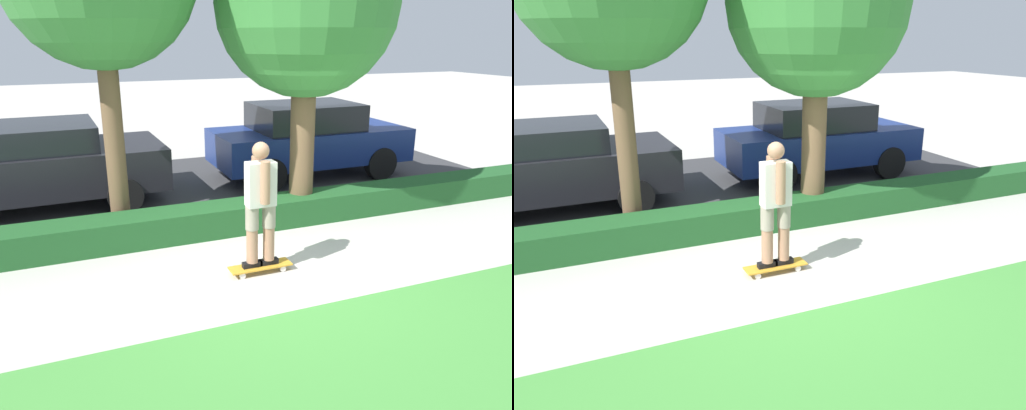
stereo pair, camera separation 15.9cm
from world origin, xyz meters
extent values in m
plane|color=#BCB7AD|center=(0.00, 0.00, 0.00)|extent=(60.00, 60.00, 0.00)
cube|color=#38383A|center=(0.00, 4.20, 0.00)|extent=(12.83, 5.00, 0.01)
cube|color=#1E5123|center=(0.00, 1.60, 0.23)|extent=(12.83, 0.60, 0.45)
cube|color=gold|center=(-0.26, 0.06, 0.09)|extent=(0.84, 0.24, 0.02)
cylinder|color=silver|center=(0.03, -0.03, 0.04)|extent=(0.08, 0.04, 0.08)
cylinder|color=silver|center=(0.03, 0.15, 0.04)|extent=(0.08, 0.04, 0.08)
cylinder|color=silver|center=(-0.54, -0.03, 0.04)|extent=(0.08, 0.04, 0.08)
cylinder|color=silver|center=(-0.54, 0.15, 0.04)|extent=(0.08, 0.04, 0.08)
cube|color=black|center=(-0.37, 0.06, 0.13)|extent=(0.26, 0.09, 0.07)
cylinder|color=#A37556|center=(-0.37, 0.06, 0.55)|extent=(0.15, 0.15, 0.76)
cylinder|color=gray|center=(-0.37, 0.06, 0.78)|extent=(0.17, 0.17, 0.30)
cube|color=black|center=(-0.14, 0.06, 0.13)|extent=(0.26, 0.09, 0.07)
cylinder|color=#A37556|center=(-0.14, 0.06, 0.55)|extent=(0.15, 0.15, 0.76)
cylinder|color=gray|center=(-0.14, 0.06, 0.78)|extent=(0.17, 0.17, 0.30)
cube|color=silver|center=(-0.26, 0.06, 1.21)|extent=(0.36, 0.20, 0.56)
cylinder|color=#A37556|center=(-0.26, -0.10, 1.27)|extent=(0.12, 0.12, 0.53)
cylinder|color=#A37556|center=(-0.26, 0.21, 1.27)|extent=(0.12, 0.12, 0.53)
sphere|color=#A37556|center=(-0.26, 0.06, 1.63)|extent=(0.22, 0.22, 0.22)
cylinder|color=brown|center=(-1.76, 2.15, 1.54)|extent=(0.30, 0.30, 3.09)
cylinder|color=brown|center=(1.17, 1.75, 1.33)|extent=(0.40, 0.40, 2.65)
sphere|color=#387F38|center=(1.17, 1.75, 3.42)|extent=(2.79, 2.79, 2.79)
cube|color=black|center=(-2.92, 4.04, 0.69)|extent=(4.41, 2.09, 0.75)
cube|color=black|center=(-3.05, 4.04, 1.28)|extent=(2.31, 1.81, 0.44)
cylinder|color=black|center=(-1.56, 3.13, 0.31)|extent=(0.63, 0.24, 0.63)
cylinder|color=black|center=(-1.56, 4.96, 0.31)|extent=(0.63, 0.24, 0.63)
cube|color=navy|center=(2.55, 4.13, 0.70)|extent=(4.22, 1.84, 0.70)
cube|color=black|center=(2.43, 4.13, 1.32)|extent=(2.19, 1.62, 0.55)
cylinder|color=black|center=(3.86, 3.29, 0.35)|extent=(0.70, 0.22, 0.70)
cylinder|color=black|center=(3.86, 4.98, 0.35)|extent=(0.70, 0.22, 0.70)
cylinder|color=black|center=(1.25, 3.29, 0.35)|extent=(0.70, 0.22, 0.70)
cylinder|color=black|center=(1.25, 4.98, 0.35)|extent=(0.70, 0.22, 0.70)
camera|label=1|loc=(-2.51, -5.44, 2.96)|focal=35.00mm
camera|label=2|loc=(-2.66, -5.38, 2.96)|focal=35.00mm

